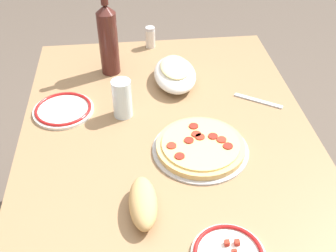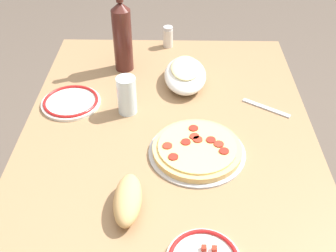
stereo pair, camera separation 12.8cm
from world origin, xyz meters
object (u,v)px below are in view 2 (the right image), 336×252
pepperoni_pizza (197,149)px  water_glass (127,95)px  baked_pasta_dish (185,74)px  side_plate_far (71,102)px  spice_shaker (168,37)px  dining_table (168,161)px  wine_bottle (122,35)px  bread_loaf (128,200)px

pepperoni_pizza → water_glass: water_glass is taller
baked_pasta_dish → side_plate_far: 0.41m
water_glass → spice_shaker: 0.47m
pepperoni_pizza → side_plate_far: 0.48m
dining_table → pepperoni_pizza: (-0.09, -0.09, 0.13)m
wine_bottle → spice_shaker: bearing=-42.2°
water_glass → wine_bottle: bearing=7.9°
water_glass → baked_pasta_dish: bearing=-47.7°
side_plate_far → wine_bottle: bearing=-33.7°
wine_bottle → side_plate_far: (-0.24, 0.16, -0.13)m
pepperoni_pizza → baked_pasta_dish: size_ratio=1.19×
pepperoni_pizza → dining_table: bearing=44.6°
dining_table → spice_shaker: bearing=1.1°
wine_bottle → side_plate_far: bearing=146.3°
baked_pasta_dish → bread_loaf: baked_pasta_dish is taller
baked_pasta_dish → pepperoni_pizza: bearing=-175.4°
wine_bottle → water_glass: size_ratio=2.58×
wine_bottle → spice_shaker: size_ratio=3.86×
bread_loaf → spice_shaker: spice_shaker is taller
wine_bottle → spice_shaker: wine_bottle is taller
wine_bottle → side_plate_far: wine_bottle is taller
side_plate_far → spice_shaker: (0.42, -0.32, 0.03)m
spice_shaker → wine_bottle: bearing=137.8°
spice_shaker → pepperoni_pizza: bearing=-171.6°
baked_pasta_dish → wine_bottle: 0.27m
pepperoni_pizza → baked_pasta_dish: baked_pasta_dish is taller
wine_bottle → side_plate_far: size_ratio=1.68×
baked_pasta_dish → water_glass: size_ratio=1.85×
dining_table → pepperoni_pizza: bearing=-135.4°
dining_table → baked_pasta_dish: (0.29, -0.06, 0.16)m
dining_table → pepperoni_pizza: size_ratio=4.33×
dining_table → pepperoni_pizza: pepperoni_pizza is taller
pepperoni_pizza → side_plate_far: bearing=60.4°
side_plate_far → bread_loaf: bread_loaf is taller
water_glass → side_plate_far: water_glass is taller
pepperoni_pizza → baked_pasta_dish: bearing=4.6°
dining_table → bread_loaf: size_ratio=7.32×
dining_table → side_plate_far: size_ratio=6.20×
bread_loaf → spice_shaker: (0.87, -0.08, 0.01)m
baked_pasta_dish → side_plate_far: size_ratio=1.20×
pepperoni_pizza → bread_loaf: bread_loaf is taller
baked_pasta_dish → water_glass: 0.26m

